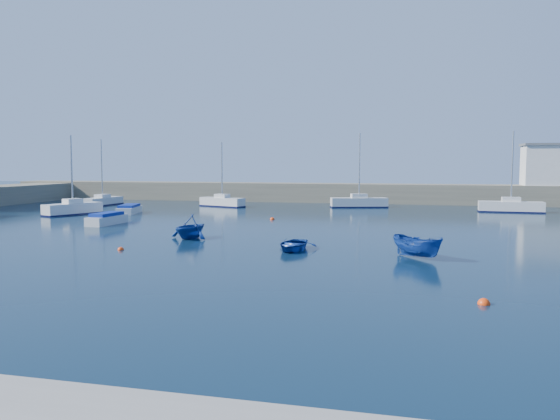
% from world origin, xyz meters
% --- Properties ---
extents(ground, '(220.00, 220.00, 0.00)m').
position_xyz_m(ground, '(0.00, 0.00, 0.00)').
color(ground, '#0C2236').
rests_on(ground, ground).
extents(back_wall, '(96.00, 4.50, 2.60)m').
position_xyz_m(back_wall, '(0.00, 46.00, 1.30)').
color(back_wall, '#736C57').
rests_on(back_wall, ground).
extents(sailboat_3, '(4.02, 6.41, 8.35)m').
position_xyz_m(sailboat_3, '(-23.62, 21.49, 0.67)').
color(sailboat_3, silver).
rests_on(sailboat_3, ground).
extents(sailboat_4, '(2.35, 6.58, 8.44)m').
position_xyz_m(sailboat_4, '(-27.41, 33.40, 0.57)').
color(sailboat_4, silver).
rests_on(sailboat_4, ground).
extents(sailboat_5, '(6.23, 3.60, 8.03)m').
position_xyz_m(sailboat_5, '(-11.81, 35.19, 0.62)').
color(sailboat_5, silver).
rests_on(sailboat_5, ground).
extents(sailboat_6, '(7.12, 3.73, 9.06)m').
position_xyz_m(sailboat_6, '(4.95, 38.02, 0.66)').
color(sailboat_6, silver).
rests_on(sailboat_6, ground).
extents(sailboat_7, '(6.81, 2.12, 8.95)m').
position_xyz_m(sailboat_7, '(21.95, 35.31, 0.66)').
color(sailboat_7, silver).
rests_on(sailboat_7, ground).
extents(motorboat_1, '(1.79, 4.43, 1.07)m').
position_xyz_m(motorboat_1, '(-15.06, 13.94, 0.50)').
color(motorboat_1, silver).
rests_on(motorboat_1, ground).
extents(motorboat_2, '(2.73, 4.98, 0.97)m').
position_xyz_m(motorboat_2, '(-18.45, 24.03, 0.46)').
color(motorboat_2, silver).
rests_on(motorboat_2, ground).
extents(dinghy_center, '(2.74, 3.65, 0.72)m').
position_xyz_m(dinghy_center, '(4.05, 3.82, 0.36)').
color(dinghy_center, navy).
rests_on(dinghy_center, ground).
extents(dinghy_left, '(3.63, 3.95, 1.75)m').
position_xyz_m(dinghy_left, '(-4.30, 7.27, 0.88)').
color(dinghy_left, navy).
rests_on(dinghy_left, ground).
extents(dinghy_right, '(3.48, 3.29, 1.35)m').
position_xyz_m(dinghy_right, '(11.60, 2.68, 0.67)').
color(dinghy_right, navy).
rests_on(dinghy_right, ground).
extents(buoy_0, '(0.39, 0.39, 0.39)m').
position_xyz_m(buoy_0, '(-6.51, 1.38, 0.00)').
color(buoy_0, '#F73E0D').
rests_on(buoy_0, ground).
extents(buoy_1, '(0.43, 0.43, 0.43)m').
position_xyz_m(buoy_1, '(10.81, 10.10, 0.00)').
color(buoy_1, red).
rests_on(buoy_1, ground).
extents(buoy_3, '(0.45, 0.45, 0.45)m').
position_xyz_m(buoy_3, '(-1.81, 21.45, 0.00)').
color(buoy_3, '#F73E0D').
rests_on(buoy_3, ground).
extents(buoy_5, '(0.49, 0.49, 0.49)m').
position_xyz_m(buoy_5, '(14.00, -7.23, 0.00)').
color(buoy_5, '#F73E0D').
rests_on(buoy_5, ground).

